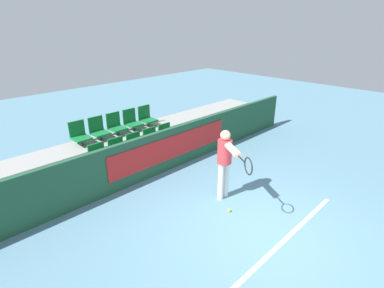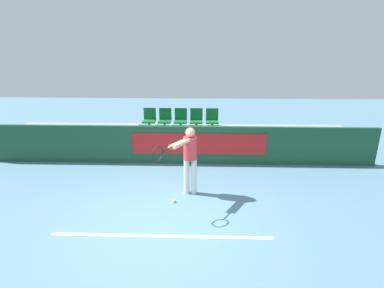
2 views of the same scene
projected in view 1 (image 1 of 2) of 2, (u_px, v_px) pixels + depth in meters
The scene contains 17 objects.
ground_plane at pixel (261, 234), 5.60m from camera, with size 30.00×30.00×0.00m, color slate.
court_baseline at pixel (280, 244), 5.34m from camera, with size 4.09×0.08×0.01m.
barrier_wall at pixel (153, 155), 7.53m from camera, with size 11.54×0.14×1.13m.
bleacher_tier_front at pixel (140, 162), 8.03m from camera, with size 11.14×0.95×0.35m.
bleacher_tier_middle at pixel (120, 147), 8.58m from camera, with size 11.14×0.95×0.71m.
stadium_chair_0 at pixel (100, 158), 7.24m from camera, with size 0.42×0.45×0.61m.
stadium_chair_1 at pixel (119, 152), 7.59m from camera, with size 0.42×0.45×0.61m.
stadium_chair_2 at pixel (136, 146), 7.94m from camera, with size 0.42×0.45×0.61m.
stadium_chair_3 at pixel (152, 141), 8.29m from camera, with size 0.42×0.45×0.61m.
stadium_chair_4 at pixel (167, 136), 8.65m from camera, with size 0.42×0.45×0.61m.
stadium_chair_5 at pixel (80, 135), 7.73m from camera, with size 0.42×0.45×0.61m.
stadium_chair_6 at pixel (99, 130), 8.08m from camera, with size 0.42×0.45×0.61m.
stadium_chair_7 at pixel (116, 125), 8.43m from camera, with size 0.42×0.45×0.61m.
stadium_chair_8 at pixel (132, 121), 8.78m from camera, with size 0.42×0.45×0.61m.
stadium_chair_9 at pixel (147, 117), 9.13m from camera, with size 0.42×0.45×0.61m.
tennis_player at pixel (226, 159), 6.34m from camera, with size 0.84×1.31×1.60m.
tennis_ball at pixel (229, 210), 6.24m from camera, with size 0.07×0.07×0.07m.
Camera 1 is at (-4.12, -2.30, 3.69)m, focal length 28.00 mm.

